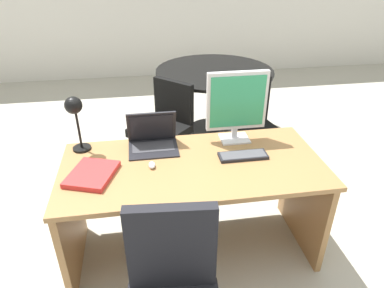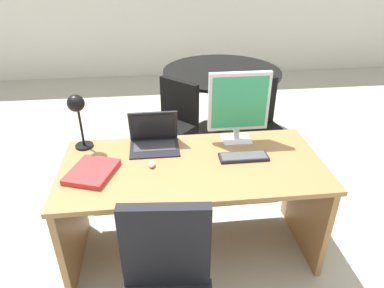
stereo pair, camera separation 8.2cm
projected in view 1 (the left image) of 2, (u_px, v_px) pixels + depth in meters
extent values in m
plane|color=#B7B2A3|center=(171.00, 147.00, 3.83)|extent=(12.00, 12.00, 0.00)
cube|color=#9E7042|center=(193.00, 166.00, 2.18)|extent=(1.65, 0.77, 0.03)
cube|color=#9E7042|center=(71.00, 224.00, 2.26)|extent=(0.04, 0.68, 0.71)
cube|color=#9E7042|center=(304.00, 199.00, 2.48)|extent=(0.04, 0.68, 0.71)
cube|color=#9E7042|center=(187.00, 182.00, 2.60)|extent=(1.45, 0.02, 0.50)
cube|color=silver|center=(234.00, 139.00, 2.45)|extent=(0.20, 0.16, 0.01)
cube|color=silver|center=(234.00, 132.00, 2.44)|extent=(0.04, 0.02, 0.08)
cube|color=silver|center=(237.00, 101.00, 2.31)|extent=(0.41, 0.04, 0.40)
cube|color=#2D9966|center=(238.00, 102.00, 2.29)|extent=(0.37, 0.00, 0.35)
cube|color=black|center=(153.00, 149.00, 2.33)|extent=(0.33, 0.26, 0.01)
cube|color=#38383D|center=(153.00, 146.00, 2.34)|extent=(0.28, 0.14, 0.00)
cube|color=black|center=(152.00, 126.00, 2.35)|extent=(0.33, 0.09, 0.24)
cube|color=black|center=(152.00, 127.00, 2.34)|extent=(0.29, 0.07, 0.20)
cube|color=black|center=(243.00, 156.00, 2.24)|extent=(0.32, 0.11, 0.02)
cube|color=#47474C|center=(243.00, 154.00, 2.23)|extent=(0.29, 0.10, 0.00)
ellipsoid|color=silver|center=(152.00, 165.00, 2.13)|extent=(0.04, 0.07, 0.03)
cylinder|color=black|center=(82.00, 148.00, 2.33)|extent=(0.12, 0.12, 0.01)
cylinder|color=black|center=(79.00, 129.00, 2.26)|extent=(0.02, 0.02, 0.28)
sphere|color=black|center=(73.00, 105.00, 2.15)|extent=(0.11, 0.11, 0.11)
cube|color=red|center=(92.00, 174.00, 2.05)|extent=(0.33, 0.36, 0.03)
cube|color=black|center=(172.00, 247.00, 1.67)|extent=(0.44, 0.10, 0.50)
cylinder|color=black|center=(213.00, 130.00, 4.15)|extent=(0.58, 0.58, 0.04)
cylinder|color=black|center=(214.00, 102.00, 3.97)|extent=(0.08, 0.08, 0.69)
cylinder|color=black|center=(215.00, 71.00, 3.80)|extent=(1.29, 1.29, 0.03)
cylinder|color=black|center=(254.00, 171.00, 3.39)|extent=(0.56, 0.56, 0.04)
cylinder|color=black|center=(255.00, 155.00, 3.30)|extent=(0.05, 0.05, 0.33)
cube|color=black|center=(257.00, 136.00, 3.20)|extent=(0.55, 0.55, 0.08)
cube|color=black|center=(248.00, 101.00, 3.24)|extent=(0.44, 0.16, 0.45)
cylinder|color=black|center=(162.00, 165.00, 3.48)|extent=(0.56, 0.56, 0.04)
cylinder|color=black|center=(161.00, 149.00, 3.39)|extent=(0.05, 0.05, 0.33)
cube|color=black|center=(160.00, 131.00, 3.29)|extent=(0.65, 0.65, 0.08)
cube|color=black|center=(173.00, 100.00, 3.33)|extent=(0.35, 0.35, 0.39)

